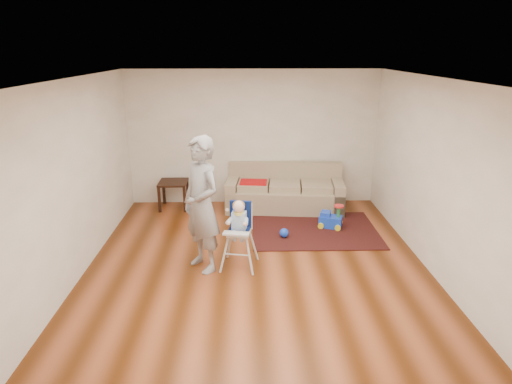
{
  "coord_description": "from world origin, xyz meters",
  "views": [
    {
      "loc": [
        -0.17,
        -5.74,
        3.07
      ],
      "look_at": [
        0.0,
        0.4,
        1.0
      ],
      "focal_mm": 30.0,
      "sensor_mm": 36.0,
      "label": 1
    }
  ],
  "objects_px": {
    "high_chair": "(239,235)",
    "ride_on_toy": "(331,216)",
    "sofa": "(285,188)",
    "side_table": "(174,195)",
    "adult": "(202,205)",
    "toy_ball": "(284,233)"
  },
  "relations": [
    {
      "from": "sofa",
      "to": "adult",
      "type": "bearing_deg",
      "value": -114.68
    },
    {
      "from": "side_table",
      "to": "toy_ball",
      "type": "relative_size",
      "value": 3.52
    },
    {
      "from": "toy_ball",
      "to": "high_chair",
      "type": "height_order",
      "value": "high_chair"
    },
    {
      "from": "side_table",
      "to": "adult",
      "type": "xyz_separation_m",
      "value": [
        0.82,
        -2.52,
        0.7
      ]
    },
    {
      "from": "toy_ball",
      "to": "high_chair",
      "type": "relative_size",
      "value": 0.15
    },
    {
      "from": "sofa",
      "to": "ride_on_toy",
      "type": "bearing_deg",
      "value": -47.34
    },
    {
      "from": "toy_ball",
      "to": "high_chair",
      "type": "bearing_deg",
      "value": -128.0
    },
    {
      "from": "side_table",
      "to": "toy_ball",
      "type": "xyz_separation_m",
      "value": [
        2.09,
        -1.53,
        -0.18
      ]
    },
    {
      "from": "sofa",
      "to": "high_chair",
      "type": "bearing_deg",
      "value": -104.82
    },
    {
      "from": "side_table",
      "to": "high_chair",
      "type": "distance_m",
      "value": 2.84
    },
    {
      "from": "ride_on_toy",
      "to": "high_chair",
      "type": "distance_m",
      "value": 2.15
    },
    {
      "from": "high_chair",
      "to": "side_table",
      "type": "bearing_deg",
      "value": 128.72
    },
    {
      "from": "sofa",
      "to": "ride_on_toy",
      "type": "height_order",
      "value": "sofa"
    },
    {
      "from": "side_table",
      "to": "high_chair",
      "type": "xyz_separation_m",
      "value": [
        1.34,
        -2.49,
        0.22
      ]
    },
    {
      "from": "side_table",
      "to": "sofa",
      "type": "bearing_deg",
      "value": -3.26
    },
    {
      "from": "ride_on_toy",
      "to": "high_chair",
      "type": "height_order",
      "value": "high_chair"
    },
    {
      "from": "sofa",
      "to": "ride_on_toy",
      "type": "distance_m",
      "value": 1.25
    },
    {
      "from": "sofa",
      "to": "adult",
      "type": "xyz_separation_m",
      "value": [
        -1.4,
        -2.4,
        0.54
      ]
    },
    {
      "from": "high_chair",
      "to": "ride_on_toy",
      "type": "bearing_deg",
      "value": 50.88
    },
    {
      "from": "sofa",
      "to": "side_table",
      "type": "xyz_separation_m",
      "value": [
        -2.22,
        0.13,
        -0.17
      ]
    },
    {
      "from": "side_table",
      "to": "toy_ball",
      "type": "height_order",
      "value": "side_table"
    },
    {
      "from": "ride_on_toy",
      "to": "adult",
      "type": "height_order",
      "value": "adult"
    }
  ]
}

